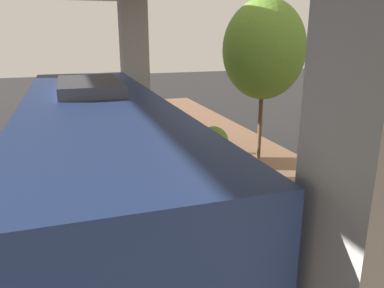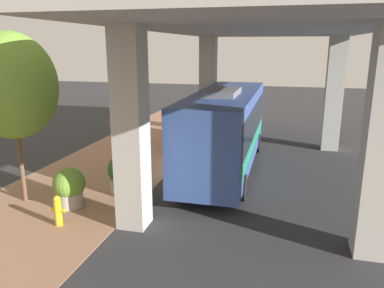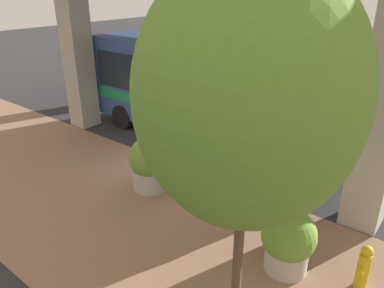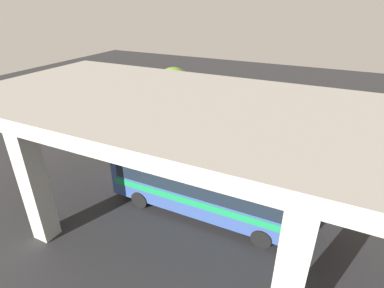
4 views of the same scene
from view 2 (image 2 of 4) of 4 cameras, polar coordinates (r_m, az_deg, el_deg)
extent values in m
plane|color=#2D2D30|center=(17.65, -3.06, -3.90)|extent=(80.00, 80.00, 0.00)
cube|color=#936B51|center=(18.73, -11.88, -3.07)|extent=(6.00, 40.00, 0.02)
cube|color=#ADA89E|center=(11.52, -9.27, 1.94)|extent=(0.90, 0.90, 6.22)
cube|color=#ADA89E|center=(22.25, 2.45, 8.19)|extent=(0.90, 0.90, 6.22)
cube|color=#ADA89E|center=(10.88, 26.95, -0.24)|extent=(0.90, 0.90, 6.22)
cube|color=#ADA89E|center=(21.92, 20.80, 7.16)|extent=(0.90, 0.90, 6.22)
cube|color=#ADA89E|center=(16.03, 11.08, 17.66)|extent=(9.40, 19.35, 0.60)
cube|color=#334C8C|center=(17.06, 5.09, 2.54)|extent=(2.59, 10.17, 3.19)
cube|color=#19232D|center=(16.99, 5.12, 3.80)|extent=(2.63, 9.35, 1.40)
cube|color=#198C4C|center=(17.21, 5.05, 0.46)|extent=(2.63, 9.66, 0.38)
cube|color=slate|center=(15.79, 4.63, 7.88)|extent=(1.30, 2.54, 0.24)
cylinder|color=black|center=(21.03, 3.30, 0.56)|extent=(0.28, 1.00, 1.00)
cylinder|color=black|center=(20.72, 9.92, 0.15)|extent=(0.28, 1.00, 1.00)
cylinder|color=black|center=(14.64, -1.89, -5.78)|extent=(0.28, 1.00, 1.00)
cylinder|color=black|center=(14.20, 7.65, -6.57)|extent=(0.28, 1.00, 1.00)
cylinder|color=gold|center=(12.92, -19.74, -9.93)|extent=(0.24, 0.24, 0.84)
sphere|color=gold|center=(12.73, -19.93, -7.90)|extent=(0.23, 0.23, 0.23)
cylinder|color=gold|center=(12.97, -20.45, -9.30)|extent=(0.14, 0.11, 0.11)
cylinder|color=gold|center=(12.78, -19.11, -9.54)|extent=(0.14, 0.11, 0.11)
cylinder|color=#ADA89E|center=(14.28, -18.03, -7.99)|extent=(0.90, 0.90, 0.57)
sphere|color=olive|center=(14.06, -18.23, -5.73)|extent=(1.14, 1.14, 1.14)
sphere|color=orange|center=(14.00, -17.97, -6.62)|extent=(0.32, 0.32, 0.32)
cylinder|color=#ADA89E|center=(15.07, -10.25, -6.19)|extent=(1.08, 1.08, 0.61)
sphere|color=#2D6028|center=(14.86, -10.36, -3.83)|extent=(1.25, 1.25, 1.25)
sphere|color=#993F8C|center=(14.77, -10.02, -4.72)|extent=(0.38, 0.38, 0.38)
cylinder|color=#ADA89E|center=(17.83, -8.22, -2.76)|extent=(1.08, 1.08, 0.64)
sphere|color=olive|center=(17.65, -8.29, -0.71)|extent=(1.24, 1.24, 1.24)
sphere|color=#993F8C|center=(17.55, -8.00, -1.42)|extent=(0.38, 0.38, 0.38)
cylinder|color=brown|center=(14.98, -24.66, -1.94)|extent=(0.16, 0.16, 3.36)
ellipsoid|color=olive|center=(14.52, -25.76, 7.98)|extent=(3.10, 3.10, 3.72)
camera|label=1|loc=(24.03, 9.27, 12.62)|focal=35.00mm
camera|label=3|loc=(16.03, -43.89, 10.99)|focal=35.00mm
camera|label=4|loc=(24.30, 40.99, 23.37)|focal=28.00mm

